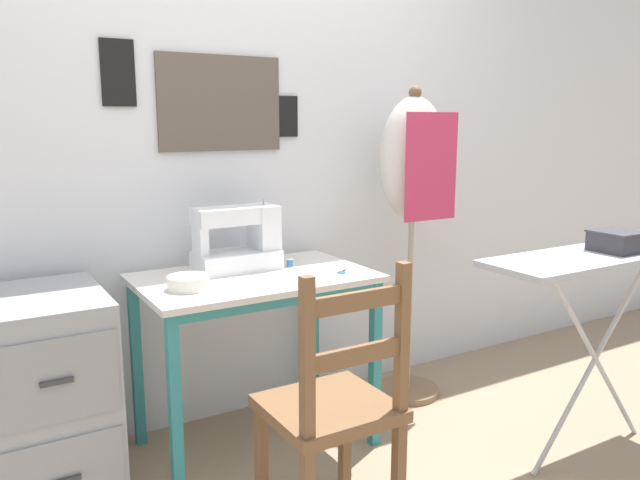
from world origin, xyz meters
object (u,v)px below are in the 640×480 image
object	(u,v)px
thread_spool_near_machine	(290,263)
scissors	(344,271)
storage_box	(616,241)
fabric_bowl	(188,282)
wooden_chair	(334,409)
ironing_board	(604,265)
dress_form	(413,174)
filing_cabinet	(48,399)
sewing_machine	(240,240)

from	to	relation	value
thread_spool_near_machine	scissors	bearing A→B (deg)	-51.44
storage_box	fabric_bowl	bearing A→B (deg)	154.42
wooden_chair	ironing_board	size ratio (longest dim) A/B	0.85
wooden_chair	dress_form	xyz separation A→B (m)	(0.90, 0.73, 0.67)
wooden_chair	dress_form	world-z (taller)	dress_form
ironing_board	scissors	bearing A→B (deg)	141.48
thread_spool_near_machine	wooden_chair	xyz separation A→B (m)	(-0.23, -0.72, -0.32)
filing_cabinet	storage_box	world-z (taller)	storage_box
filing_cabinet	scissors	bearing A→B (deg)	-7.97
thread_spool_near_machine	storage_box	distance (m)	1.31
thread_spool_near_machine	storage_box	xyz separation A→B (m)	(0.99, -0.84, 0.13)
sewing_machine	filing_cabinet	bearing A→B (deg)	-172.98
scissors	filing_cabinet	distance (m)	1.21
sewing_machine	filing_cabinet	world-z (taller)	sewing_machine
scissors	storage_box	xyz separation A→B (m)	(0.84, -0.65, 0.15)
fabric_bowl	dress_form	distance (m)	1.22
fabric_bowl	scissors	world-z (taller)	fabric_bowl
filing_cabinet	dress_form	bearing A→B (deg)	1.51
ironing_board	storage_box	bearing A→B (deg)	-19.03
filing_cabinet	storage_box	xyz separation A→B (m)	(1.98, -0.81, 0.51)
scissors	thread_spool_near_machine	size ratio (longest dim) A/B	3.63
dress_form	sewing_machine	bearing A→B (deg)	176.45
wooden_chair	storage_box	xyz separation A→B (m)	(1.22, -0.13, 0.45)
dress_form	ironing_board	size ratio (longest dim) A/B	1.39
wooden_chair	storage_box	size ratio (longest dim) A/B	5.42
fabric_bowl	scissors	distance (m)	0.65
wooden_chair	dress_form	bearing A→B (deg)	39.05
sewing_machine	filing_cabinet	size ratio (longest dim) A/B	0.47
scissors	ironing_board	distance (m)	1.02
dress_form	thread_spool_near_machine	bearing A→B (deg)	-179.00
wooden_chair	ironing_board	xyz separation A→B (m)	(1.18, -0.11, 0.36)
fabric_bowl	filing_cabinet	world-z (taller)	fabric_bowl
sewing_machine	wooden_chair	xyz separation A→B (m)	(-0.03, -0.78, -0.43)
scissors	thread_spool_near_machine	bearing A→B (deg)	128.56
sewing_machine	storage_box	bearing A→B (deg)	-37.29
wooden_chair	storage_box	distance (m)	1.31
scissors	dress_form	bearing A→B (deg)	21.47
thread_spool_near_machine	ironing_board	size ratio (longest dim) A/B	0.03
thread_spool_near_machine	filing_cabinet	size ratio (longest dim) A/B	0.05
scissors	storage_box	world-z (taller)	storage_box
filing_cabinet	storage_box	bearing A→B (deg)	-22.19
scissors	sewing_machine	bearing A→B (deg)	143.69
fabric_bowl	ironing_board	size ratio (longest dim) A/B	0.14
scissors	fabric_bowl	bearing A→B (deg)	174.46
scissors	thread_spool_near_machine	world-z (taller)	thread_spool_near_machine
ironing_board	storage_box	xyz separation A→B (m)	(0.04, -0.01, 0.09)
wooden_chair	filing_cabinet	bearing A→B (deg)	138.24
thread_spool_near_machine	storage_box	size ratio (longest dim) A/B	0.21
thread_spool_near_machine	ironing_board	world-z (taller)	ironing_board
scissors	filing_cabinet	size ratio (longest dim) A/B	0.17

